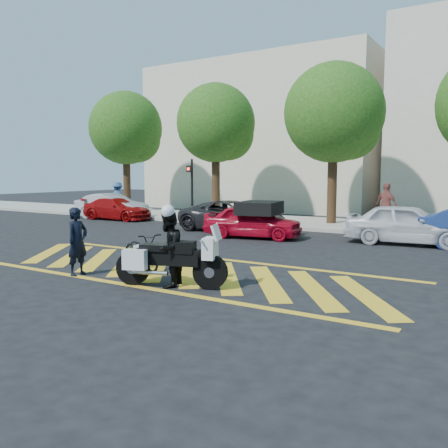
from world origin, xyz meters
The scene contains 19 objects.
ground centered at (0.00, 0.00, 0.00)m, with size 90.00×90.00×0.00m, color black.
sidewalk centered at (0.00, 12.00, 0.07)m, with size 60.00×5.00×0.15m, color #9E998E.
crosswalk centered at (-0.04, 0.00, 0.00)m, with size 12.33×4.00×0.01m.
building_left centered at (-8.00, 21.00, 5.00)m, with size 16.00×8.00×10.00m, color beige.
tree_far_left centered at (-12.87, 12.06, 5.05)m, with size 4.40×4.40×7.41m.
tree_left centered at (-6.37, 12.06, 4.99)m, with size 4.20×4.20×7.26m.
tree_center centered at (0.13, 12.06, 5.10)m, with size 4.60×4.60×7.56m.
signal_pole centered at (-6.50, 9.74, 1.92)m, with size 0.28×0.43×3.20m.
officer_bike centered at (-1.60, -1.77, 0.83)m, with size 0.61×0.40×1.67m, color black.
bicycle centered at (-0.78, -0.41, 0.48)m, with size 0.63×1.82×0.96m, color black.
police_motorcycle centered at (1.05, -1.54, 0.61)m, with size 2.47×1.24×1.13m.
officer_moto centered at (1.03, -1.53, 0.84)m, with size 0.81×0.63×1.68m, color black.
red_convertible centered at (-1.18, 6.41, 0.64)m, with size 1.52×3.79×1.29m, color #B4081E.
parked_far_left centered at (-11.50, 9.20, 0.68)m, with size 1.45×4.15×1.37m, color #A3A5AA.
parked_left centered at (-10.80, 8.88, 0.58)m, with size 1.63×4.02×1.17m, color #910809.
parked_mid_left centered at (-2.89, 7.80, 0.66)m, with size 2.18×4.73×1.32m, color black.
parked_mid_right centered at (4.22, 7.80, 0.72)m, with size 1.69×4.21×1.43m, color silver.
pedestrian_left centered at (-12.73, 10.91, 1.06)m, with size 1.17×0.67×1.81m, color #2F5182.
pedestrian_right centered at (2.62, 11.51, 1.11)m, with size 1.13×0.47×1.93m, color brown.
Camera 1 is at (7.48, -9.58, 2.50)m, focal length 38.00 mm.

